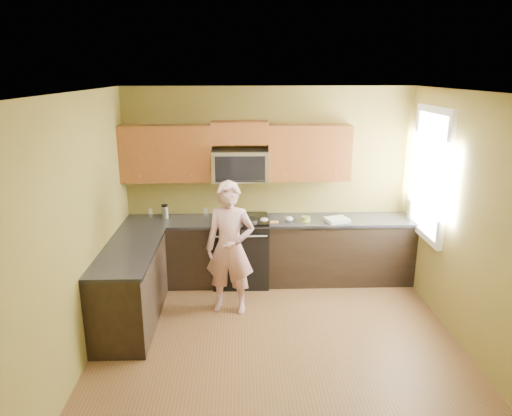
{
  "coord_description": "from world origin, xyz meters",
  "views": [
    {
      "loc": [
        -0.4,
        -4.47,
        2.89
      ],
      "look_at": [
        -0.2,
        1.3,
        1.2
      ],
      "focal_mm": 32.9,
      "sensor_mm": 36.0,
      "label": 1
    }
  ],
  "objects_px": {
    "butter_tub": "(305,221)",
    "stove": "(241,250)",
    "microwave": "(240,180)",
    "woman": "(230,248)",
    "frying_pan": "(247,223)",
    "travel_mug": "(165,218)"
  },
  "relations": [
    {
      "from": "butter_tub",
      "to": "woman",
      "type": "bearing_deg",
      "value": -144.48
    },
    {
      "from": "microwave",
      "to": "frying_pan",
      "type": "bearing_deg",
      "value": -77.68
    },
    {
      "from": "stove",
      "to": "frying_pan",
      "type": "distance_m",
      "value": 0.54
    },
    {
      "from": "stove",
      "to": "frying_pan",
      "type": "height_order",
      "value": "frying_pan"
    },
    {
      "from": "frying_pan",
      "to": "travel_mug",
      "type": "xyz_separation_m",
      "value": [
        -1.12,
        0.35,
        -0.03
      ]
    },
    {
      "from": "stove",
      "to": "microwave",
      "type": "height_order",
      "value": "microwave"
    },
    {
      "from": "stove",
      "to": "frying_pan",
      "type": "bearing_deg",
      "value": -71.61
    },
    {
      "from": "butter_tub",
      "to": "travel_mug",
      "type": "xyz_separation_m",
      "value": [
        -1.93,
        0.21,
        0.0
      ]
    },
    {
      "from": "travel_mug",
      "to": "woman",
      "type": "bearing_deg",
      "value": -45.55
    },
    {
      "from": "butter_tub",
      "to": "travel_mug",
      "type": "distance_m",
      "value": 1.94
    },
    {
      "from": "microwave",
      "to": "woman",
      "type": "distance_m",
      "value": 1.14
    },
    {
      "from": "frying_pan",
      "to": "microwave",
      "type": "bearing_deg",
      "value": 119.7
    },
    {
      "from": "butter_tub",
      "to": "stove",
      "type": "bearing_deg",
      "value": 174.03
    },
    {
      "from": "woman",
      "to": "microwave",
      "type": "bearing_deg",
      "value": 93.05
    },
    {
      "from": "microwave",
      "to": "frying_pan",
      "type": "xyz_separation_m",
      "value": [
        0.08,
        -0.36,
        -0.5
      ]
    },
    {
      "from": "stove",
      "to": "butter_tub",
      "type": "xyz_separation_m",
      "value": [
        0.88,
        -0.09,
        0.45
      ]
    },
    {
      "from": "stove",
      "to": "microwave",
      "type": "relative_size",
      "value": 1.25
    },
    {
      "from": "stove",
      "to": "frying_pan",
      "type": "relative_size",
      "value": 1.92
    },
    {
      "from": "microwave",
      "to": "frying_pan",
      "type": "relative_size",
      "value": 1.53
    },
    {
      "from": "travel_mug",
      "to": "butter_tub",
      "type": "bearing_deg",
      "value": -6.07
    },
    {
      "from": "frying_pan",
      "to": "butter_tub",
      "type": "bearing_deg",
      "value": 27.73
    },
    {
      "from": "butter_tub",
      "to": "frying_pan",
      "type": "bearing_deg",
      "value": -169.65
    }
  ]
}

